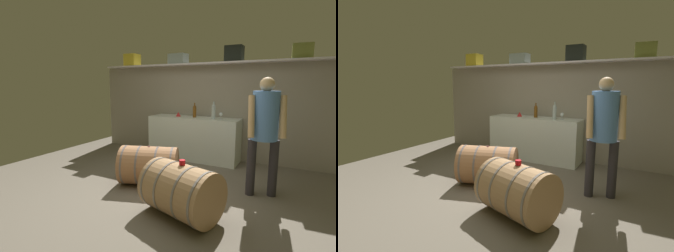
# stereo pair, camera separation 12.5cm
# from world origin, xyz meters

# --- Properties ---
(ground_plane) EXTENTS (6.39, 7.86, 0.02)m
(ground_plane) POSITION_xyz_m (0.00, 0.58, -0.01)
(ground_plane) COLOR #6B6254
(back_wall_panel) EXTENTS (5.19, 0.10, 1.96)m
(back_wall_panel) POSITION_xyz_m (0.00, 2.33, 0.98)
(back_wall_panel) COLOR gray
(back_wall_panel) RESTS_ON ground
(high_shelf_board) EXTENTS (4.78, 0.40, 0.03)m
(high_shelf_board) POSITION_xyz_m (0.00, 2.18, 1.97)
(high_shelf_board) COLOR silver
(high_shelf_board) RESTS_ON back_wall_panel
(toolcase_yellow) EXTENTS (0.30, 0.30, 0.28)m
(toolcase_yellow) POSITION_xyz_m (-1.79, 2.18, 2.13)
(toolcase_yellow) COLOR yellow
(toolcase_yellow) RESTS_ON high_shelf_board
(toolcase_grey) EXTENTS (0.39, 0.29, 0.22)m
(toolcase_grey) POSITION_xyz_m (-0.58, 2.18, 2.10)
(toolcase_grey) COLOR gray
(toolcase_grey) RESTS_ON high_shelf_board
(toolcase_black) EXTENTS (0.33, 0.28, 0.30)m
(toolcase_black) POSITION_xyz_m (0.62, 2.18, 2.14)
(toolcase_black) COLOR black
(toolcase_black) RESTS_ON high_shelf_board
(toolcase_olive) EXTENTS (0.34, 0.24, 0.26)m
(toolcase_olive) POSITION_xyz_m (1.78, 2.18, 2.12)
(toolcase_olive) COLOR olive
(toolcase_olive) RESTS_ON high_shelf_board
(work_cabinet) EXTENTS (1.87, 0.57, 0.89)m
(work_cabinet) POSITION_xyz_m (-0.12, 1.99, 0.44)
(work_cabinet) COLOR white
(work_cabinet) RESTS_ON ground
(wine_bottle_amber) EXTENTS (0.07, 0.07, 0.30)m
(wine_bottle_amber) POSITION_xyz_m (-0.10, 1.99, 1.02)
(wine_bottle_amber) COLOR brown
(wine_bottle_amber) RESTS_ON work_cabinet
(wine_bottle_clear) EXTENTS (0.08, 0.08, 0.34)m
(wine_bottle_clear) POSITION_xyz_m (0.33, 1.91, 1.04)
(wine_bottle_clear) COLOR #B3C0BF
(wine_bottle_clear) RESTS_ON work_cabinet
(wine_glass) EXTENTS (0.08, 0.08, 0.13)m
(wine_glass) POSITION_xyz_m (0.46, 1.97, 0.98)
(wine_glass) COLOR white
(wine_glass) RESTS_ON work_cabinet
(red_funnel) EXTENTS (0.11, 0.11, 0.10)m
(red_funnel) POSITION_xyz_m (-0.47, 1.98, 0.93)
(red_funnel) COLOR red
(red_funnel) RESTS_ON work_cabinet
(wine_barrel_near) EXTENTS (1.02, 0.85, 0.64)m
(wine_barrel_near) POSITION_xyz_m (0.65, -0.25, 0.32)
(wine_barrel_near) COLOR #A87F54
(wine_barrel_near) RESTS_ON ground
(wine_barrel_far) EXTENTS (1.03, 0.85, 0.62)m
(wine_barrel_far) POSITION_xyz_m (-0.21, 0.38, 0.31)
(wine_barrel_far) COLOR #AD764D
(wine_barrel_far) RESTS_ON ground
(tasting_cup) EXTENTS (0.07, 0.07, 0.06)m
(tasting_cup) POSITION_xyz_m (0.66, -0.25, 0.66)
(tasting_cup) COLOR red
(tasting_cup) RESTS_ON wine_barrel_near
(winemaker_pouring) EXTENTS (0.52, 0.43, 1.65)m
(winemaker_pouring) POSITION_xyz_m (1.41, 0.79, 1.02)
(winemaker_pouring) COLOR #2D2B31
(winemaker_pouring) RESTS_ON ground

